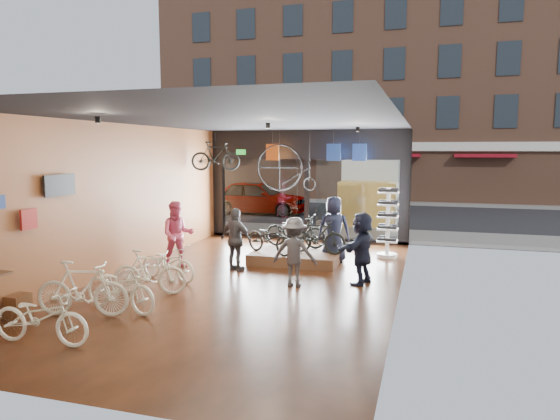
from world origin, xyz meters
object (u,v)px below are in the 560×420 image
at_px(display_bike_mid, 318,236).
at_px(customer_1, 178,235).
at_px(display_bike_right, 295,231).
at_px(customer_3, 294,252).
at_px(floor_bike_0, 41,317).
at_px(floor_bike_2, 120,287).
at_px(floor_bike_1, 82,289).
at_px(box_truck, 373,191).
at_px(display_bike_left, 270,238).
at_px(display_platform, 297,256).
at_px(customer_5, 362,248).
at_px(street_car, 257,197).
at_px(floor_bike_4, 168,263).
at_px(sunglasses_rack, 388,223).
at_px(hung_bike, 216,156).
at_px(floor_bike_3, 149,272).
at_px(customer_2, 236,240).
at_px(customer_4, 334,229).
at_px(penny_farthing, 289,169).

relative_size(display_bike_mid, customer_1, 0.89).
relative_size(display_bike_right, customer_3, 1.16).
relative_size(floor_bike_0, customer_1, 0.97).
bearing_deg(floor_bike_2, display_bike_right, -6.61).
bearing_deg(customer_3, floor_bike_1, 44.53).
bearing_deg(box_truck, display_bike_mid, -93.72).
bearing_deg(customer_3, display_bike_left, -57.41).
distance_m(display_platform, customer_5, 2.80).
relative_size(street_car, display_platform, 2.02).
bearing_deg(display_bike_right, customer_5, -130.62).
relative_size(floor_bike_4, display_bike_right, 0.89).
bearing_deg(floor_bike_1, display_bike_mid, -43.86).
relative_size(customer_5, sunglasses_rack, 0.83).
relative_size(floor_bike_2, customer_5, 1.06).
bearing_deg(hung_bike, customer_5, -143.27).
xyz_separation_m(floor_bike_2, hung_bike, (-0.99, 6.93, 2.45)).
bearing_deg(floor_bike_3, floor_bike_2, 173.28).
bearing_deg(customer_2, floor_bike_4, 65.46).
relative_size(floor_bike_4, customer_4, 0.89).
bearing_deg(hung_bike, street_car, -9.83).
relative_size(street_car, floor_bike_4, 2.93).
bearing_deg(display_platform, hung_bike, 151.03).
relative_size(floor_bike_3, hung_bike, 1.04).
height_order(box_truck, floor_bike_3, box_truck).
xyz_separation_m(floor_bike_1, customer_5, (4.75, 3.83, 0.31)).
xyz_separation_m(customer_5, hung_bike, (-5.24, 3.57, 2.07)).
height_order(customer_3, sunglasses_rack, sunglasses_rack).
bearing_deg(sunglasses_rack, floor_bike_3, -118.34).
height_order(box_truck, sunglasses_rack, box_truck).
height_order(street_car, customer_1, customer_1).
xyz_separation_m(floor_bike_3, hung_bike, (-0.92, 5.74, 2.43)).
xyz_separation_m(display_bike_right, customer_2, (-1.06, -2.02, 0.03)).
relative_size(box_truck, floor_bike_4, 4.14).
distance_m(floor_bike_2, display_bike_left, 4.91).
relative_size(box_truck, floor_bike_0, 3.95).
xyz_separation_m(street_car, display_bike_mid, (5.10, -9.70, -0.05)).
relative_size(floor_bike_1, penny_farthing, 0.93).
height_order(floor_bike_0, floor_bike_3, floor_bike_3).
bearing_deg(display_bike_right, hung_bike, 74.64).
xyz_separation_m(floor_bike_1, customer_1, (-0.14, 4.03, 0.36)).
bearing_deg(sunglasses_rack, customer_1, -137.74).
relative_size(floor_bike_2, customer_2, 1.10).
height_order(box_truck, floor_bike_4, box_truck).
relative_size(floor_bike_4, display_bike_left, 1.00).
bearing_deg(hung_bike, customer_4, -128.58).
bearing_deg(display_bike_left, floor_bike_4, 169.62).
xyz_separation_m(box_truck, hung_bike, (-4.40, -6.80, 1.58)).
bearing_deg(street_car, sunglasses_rack, -140.23).
bearing_deg(floor_bike_2, sunglasses_rack, -22.58).
relative_size(display_platform, customer_2, 1.46).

